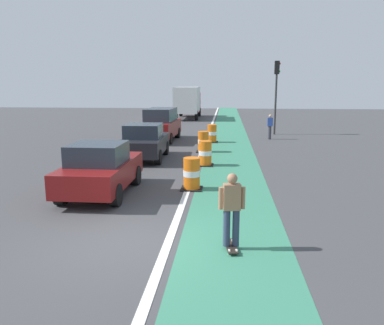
{
  "coord_description": "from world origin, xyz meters",
  "views": [
    {
      "loc": [
        2.16,
        -8.2,
        3.52
      ],
      "look_at": [
        1.11,
        3.81,
        1.1
      ],
      "focal_mm": 36.57,
      "sensor_mm": 36.0,
      "label": 1
    }
  ],
  "objects_px": {
    "traffic_barrel_mid": "(205,154)",
    "traffic_barrel_far": "(212,134)",
    "parked_sedan_second": "(144,142)",
    "traffic_light_corner": "(276,84)",
    "delivery_truck_down_block": "(188,101)",
    "skateboarder_on_lane": "(232,209)",
    "pedestrian_crossing": "(270,126)",
    "parked_suv_third": "(161,124)",
    "traffic_barrel_back": "(203,142)",
    "traffic_barrel_front": "(192,174)",
    "parked_sedan_nearest": "(100,169)"
  },
  "relations": [
    {
      "from": "traffic_barrel_back",
      "to": "traffic_barrel_far",
      "type": "height_order",
      "value": "same"
    },
    {
      "from": "traffic_barrel_back",
      "to": "pedestrian_crossing",
      "type": "bearing_deg",
      "value": 52.54
    },
    {
      "from": "traffic_barrel_back",
      "to": "traffic_light_corner",
      "type": "distance_m",
      "value": 9.58
    },
    {
      "from": "pedestrian_crossing",
      "to": "skateboarder_on_lane",
      "type": "bearing_deg",
      "value": -98.67
    },
    {
      "from": "traffic_barrel_far",
      "to": "traffic_light_corner",
      "type": "height_order",
      "value": "traffic_light_corner"
    },
    {
      "from": "parked_sedan_nearest",
      "to": "parked_sedan_second",
      "type": "bearing_deg",
      "value": 88.44
    },
    {
      "from": "parked_suv_third",
      "to": "traffic_light_corner",
      "type": "xyz_separation_m",
      "value": [
        7.55,
        3.83,
        2.47
      ]
    },
    {
      "from": "traffic_barrel_mid",
      "to": "traffic_barrel_far",
      "type": "xyz_separation_m",
      "value": [
        0.04,
        7.01,
        0.0
      ]
    },
    {
      "from": "parked_sedan_nearest",
      "to": "traffic_light_corner",
      "type": "height_order",
      "value": "traffic_light_corner"
    },
    {
      "from": "parked_suv_third",
      "to": "pedestrian_crossing",
      "type": "relative_size",
      "value": 2.91
    },
    {
      "from": "parked_sedan_nearest",
      "to": "traffic_barrel_front",
      "type": "relative_size",
      "value": 3.77
    },
    {
      "from": "delivery_truck_down_block",
      "to": "skateboarder_on_lane",
      "type": "bearing_deg",
      "value": -82.81
    },
    {
      "from": "parked_suv_third",
      "to": "traffic_light_corner",
      "type": "height_order",
      "value": "traffic_light_corner"
    },
    {
      "from": "parked_sedan_second",
      "to": "pedestrian_crossing",
      "type": "distance_m",
      "value": 10.04
    },
    {
      "from": "skateboarder_on_lane",
      "to": "traffic_light_corner",
      "type": "relative_size",
      "value": 0.33
    },
    {
      "from": "parked_sedan_second",
      "to": "traffic_barrel_front",
      "type": "distance_m",
      "value": 5.89
    },
    {
      "from": "parked_sedan_second",
      "to": "parked_suv_third",
      "type": "xyz_separation_m",
      "value": [
        -0.25,
        6.28,
        0.2
      ]
    },
    {
      "from": "traffic_barrel_back",
      "to": "pedestrian_crossing",
      "type": "xyz_separation_m",
      "value": [
        4.01,
        5.23,
        0.33
      ]
    },
    {
      "from": "traffic_barrel_far",
      "to": "traffic_barrel_front",
      "type": "bearing_deg",
      "value": -91.45
    },
    {
      "from": "parked_suv_third",
      "to": "traffic_barrel_front",
      "type": "relative_size",
      "value": 4.29
    },
    {
      "from": "parked_suv_third",
      "to": "traffic_light_corner",
      "type": "distance_m",
      "value": 8.81
    },
    {
      "from": "parked_sedan_second",
      "to": "traffic_barrel_back",
      "type": "distance_m",
      "value": 3.51
    },
    {
      "from": "traffic_light_corner",
      "to": "delivery_truck_down_block",
      "type": "bearing_deg",
      "value": 120.48
    },
    {
      "from": "parked_sedan_nearest",
      "to": "pedestrian_crossing",
      "type": "distance_m",
      "value": 15.21
    },
    {
      "from": "delivery_truck_down_block",
      "to": "traffic_light_corner",
      "type": "bearing_deg",
      "value": -59.52
    },
    {
      "from": "traffic_barrel_back",
      "to": "pedestrian_crossing",
      "type": "relative_size",
      "value": 0.68
    },
    {
      "from": "parked_sedan_second",
      "to": "delivery_truck_down_block",
      "type": "height_order",
      "value": "delivery_truck_down_block"
    },
    {
      "from": "parked_sedan_second",
      "to": "traffic_light_corner",
      "type": "distance_m",
      "value": 12.75
    },
    {
      "from": "delivery_truck_down_block",
      "to": "traffic_barrel_far",
      "type": "bearing_deg",
      "value": -79.51
    },
    {
      "from": "parked_sedan_nearest",
      "to": "traffic_barrel_mid",
      "type": "bearing_deg",
      "value": 57.46
    },
    {
      "from": "traffic_barrel_back",
      "to": "traffic_barrel_far",
      "type": "relative_size",
      "value": 1.0
    },
    {
      "from": "traffic_barrel_mid",
      "to": "delivery_truck_down_block",
      "type": "bearing_deg",
      "value": 97.37
    },
    {
      "from": "parked_sedan_second",
      "to": "traffic_light_corner",
      "type": "bearing_deg",
      "value": 54.21
    },
    {
      "from": "parked_suv_third",
      "to": "delivery_truck_down_block",
      "type": "bearing_deg",
      "value": 89.63
    },
    {
      "from": "traffic_barrel_far",
      "to": "traffic_light_corner",
      "type": "relative_size",
      "value": 0.21
    },
    {
      "from": "parked_sedan_nearest",
      "to": "parked_suv_third",
      "type": "height_order",
      "value": "parked_suv_third"
    },
    {
      "from": "parked_sedan_second",
      "to": "traffic_barrel_front",
      "type": "height_order",
      "value": "parked_sedan_second"
    },
    {
      "from": "traffic_barrel_mid",
      "to": "pedestrian_crossing",
      "type": "xyz_separation_m",
      "value": [
        3.72,
        8.71,
        0.33
      ]
    },
    {
      "from": "traffic_barrel_back",
      "to": "traffic_barrel_mid",
      "type": "bearing_deg",
      "value": -85.31
    },
    {
      "from": "traffic_light_corner",
      "to": "pedestrian_crossing",
      "type": "xyz_separation_m",
      "value": [
        -0.62,
        -2.61,
        -2.64
      ]
    },
    {
      "from": "traffic_barrel_back",
      "to": "parked_sedan_nearest",
      "type": "bearing_deg",
      "value": -108.7
    },
    {
      "from": "parked_sedan_second",
      "to": "traffic_light_corner",
      "type": "height_order",
      "value": "traffic_light_corner"
    },
    {
      "from": "traffic_barrel_mid",
      "to": "skateboarder_on_lane",
      "type": "bearing_deg",
      "value": -83.27
    },
    {
      "from": "skateboarder_on_lane",
      "to": "pedestrian_crossing",
      "type": "xyz_separation_m",
      "value": [
        2.68,
        17.57,
        -0.05
      ]
    },
    {
      "from": "parked_sedan_second",
      "to": "traffic_barrel_front",
      "type": "xyz_separation_m",
      "value": [
        2.71,
        -5.22,
        -0.3
      ]
    },
    {
      "from": "traffic_barrel_front",
      "to": "traffic_light_corner",
      "type": "distance_m",
      "value": 16.28
    },
    {
      "from": "traffic_barrel_mid",
      "to": "parked_sedan_nearest",
      "type": "bearing_deg",
      "value": -122.54
    },
    {
      "from": "traffic_barrel_front",
      "to": "pedestrian_crossing",
      "type": "relative_size",
      "value": 0.68
    },
    {
      "from": "delivery_truck_down_block",
      "to": "pedestrian_crossing",
      "type": "relative_size",
      "value": 4.74
    },
    {
      "from": "parked_suv_third",
      "to": "delivery_truck_down_block",
      "type": "relative_size",
      "value": 0.61
    }
  ]
}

